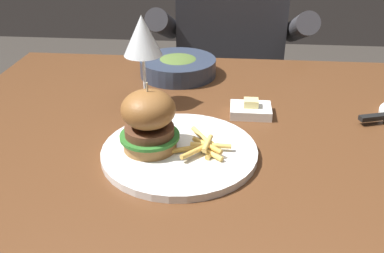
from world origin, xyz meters
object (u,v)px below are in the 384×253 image
at_px(main_plate, 180,152).
at_px(wine_glass, 142,38).
at_px(burger_sandwich, 149,121).
at_px(butter_dish, 251,110).
at_px(diner_person, 229,79).
at_px(soup_bowl, 178,66).

bearing_deg(main_plate, wine_glass, 115.83).
height_order(burger_sandwich, butter_dish, burger_sandwich).
height_order(butter_dish, diner_person, diner_person).
height_order(butter_dish, soup_bowl, soup_bowl).
distance_m(wine_glass, butter_dish, 0.28).
xyz_separation_m(wine_glass, butter_dish, (0.23, -0.03, -0.14)).
bearing_deg(butter_dish, wine_glass, 172.26).
bearing_deg(wine_glass, main_plate, -64.17).
bearing_deg(soup_bowl, diner_person, 72.41).
height_order(burger_sandwich, wine_glass, wine_glass).
height_order(main_plate, burger_sandwich, burger_sandwich).
bearing_deg(diner_person, burger_sandwich, -99.53).
relative_size(burger_sandwich, diner_person, 0.11).
relative_size(burger_sandwich, wine_glass, 0.63).
bearing_deg(soup_bowl, burger_sandwich, -90.49).
relative_size(burger_sandwich, butter_dish, 1.46).
bearing_deg(butter_dish, main_plate, -127.00).
bearing_deg(main_plate, burger_sandwich, -177.58).
distance_m(main_plate, burger_sandwich, 0.08).
distance_m(main_plate, butter_dish, 0.22).
bearing_deg(burger_sandwich, wine_glass, 102.84).
bearing_deg(main_plate, diner_person, 84.09).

